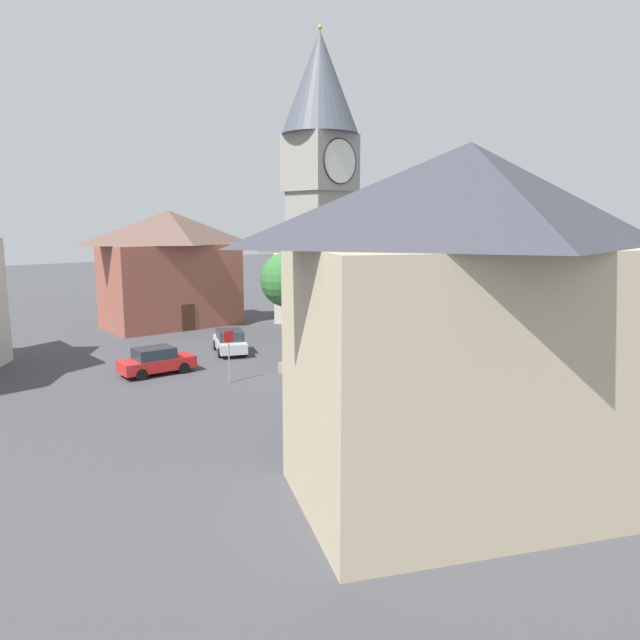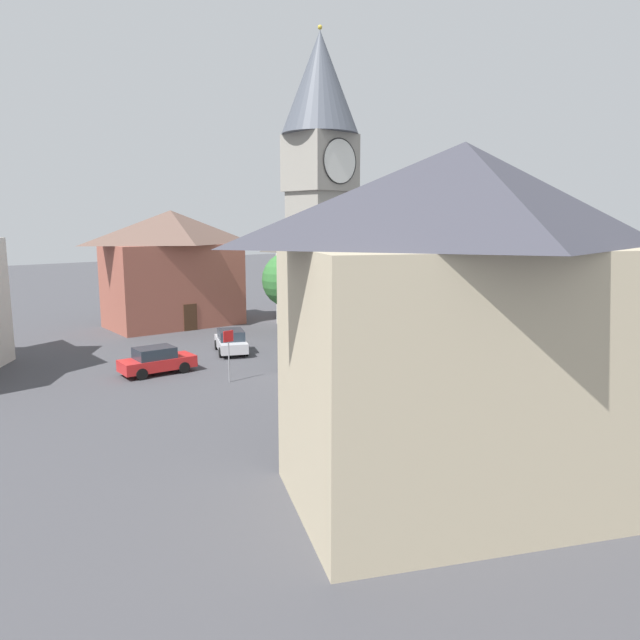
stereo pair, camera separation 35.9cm
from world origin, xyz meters
The scene contains 12 objects.
ground_plane centered at (0.00, 0.00, 0.00)m, with size 200.00×200.00×0.00m, color #424247.
clock_tower centered at (0.00, 0.00, 10.76)m, with size 4.09×4.09×18.49m.
car_blue_kerb centered at (-6.91, 6.07, 0.76)m, with size 4.25×2.07×1.53m.
car_silver_kerb centered at (-0.80, 7.85, 0.76)m, with size 3.32×4.45×1.53m.
car_red_corner centered at (4.83, 4.91, 0.76)m, with size 2.72×4.43×1.53m.
pedestrian centered at (4.56, 8.84, 1.01)m, with size 0.54×0.32×1.69m.
tree centered at (6.68, 11.03, 4.05)m, with size 4.21×4.21×6.17m.
building_terrace_right centered at (1.47, 19.65, 4.76)m, with size 11.05×7.02×9.34m.
building_corner_back centered at (-7.26, -14.30, 5.47)m, with size 12.12×10.68×10.73m.
building_hall_far centered at (12.94, 14.90, 4.49)m, with size 9.98×9.95×8.78m.
lamp_post centered at (-6.56, -7.98, 3.09)m, with size 0.36×0.36×4.55m.
road_sign centered at (-4.87, 1.82, 1.90)m, with size 0.60×0.07×2.80m.
Camera 2 is at (-21.86, -24.55, 8.55)m, focal length 33.59 mm.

